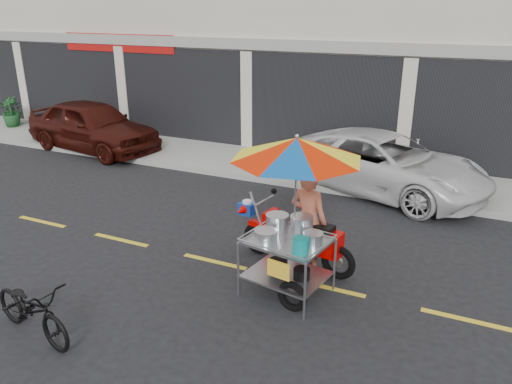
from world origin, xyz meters
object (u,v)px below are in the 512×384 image
at_px(near_bicycle, 32,309).
at_px(food_vendor_rig, 299,190).
at_px(maroon_sedan, 93,126).
at_px(white_pickup, 383,163).

distance_m(near_bicycle, food_vendor_rig, 3.97).
distance_m(maroon_sedan, near_bicycle, 9.25).
xyz_separation_m(maroon_sedan, food_vendor_rig, (8.20, -4.65, 0.80)).
xyz_separation_m(white_pickup, near_bicycle, (-3.01, -7.47, -0.27)).
distance_m(white_pickup, near_bicycle, 8.06).
distance_m(maroon_sedan, food_vendor_rig, 9.46).
bearing_deg(maroon_sedan, near_bicycle, -133.93).
relative_size(maroon_sedan, white_pickup, 0.91).
bearing_deg(near_bicycle, maroon_sedan, 48.05).
bearing_deg(maroon_sedan, food_vendor_rig, -110.47).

